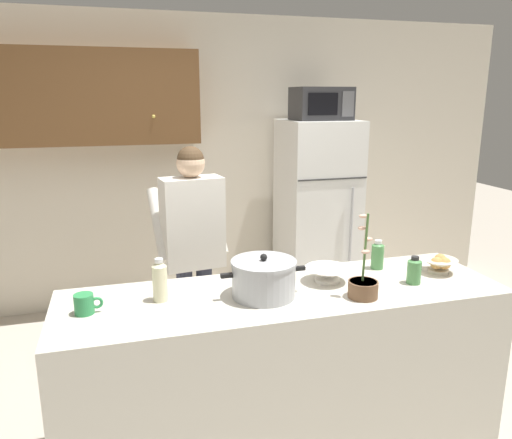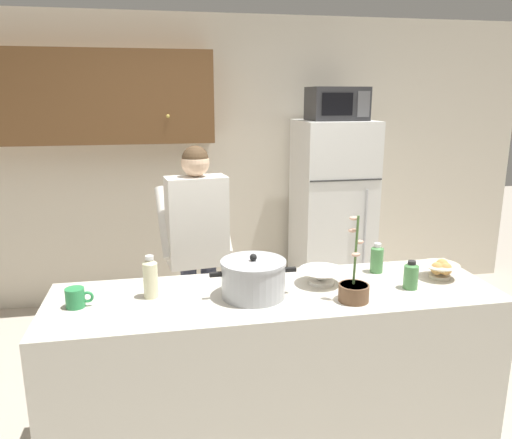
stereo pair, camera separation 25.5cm
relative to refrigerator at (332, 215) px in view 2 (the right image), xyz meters
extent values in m
cube|color=beige|center=(-0.95, 0.45, 0.45)|extent=(6.00, 0.12, 2.60)
cube|color=brown|center=(-2.15, 0.22, 1.04)|extent=(2.21, 0.34, 0.76)
sphere|color=gold|center=(-1.43, 0.05, 0.89)|extent=(0.03, 0.03, 0.03)
cube|color=beige|center=(-0.95, -1.85, -0.39)|extent=(2.31, 0.68, 0.92)
cube|color=white|center=(0.00, 0.00, 0.00)|extent=(0.64, 0.64, 1.69)
cube|color=#333333|center=(0.00, -0.32, 0.37)|extent=(0.63, 0.01, 0.01)
cylinder|color=#B2B2B7|center=(0.18, -0.35, -0.08)|extent=(0.02, 0.02, 0.76)
cube|color=#2D2D30|center=(0.00, -0.02, 0.99)|extent=(0.48, 0.36, 0.28)
cube|color=black|center=(-0.06, -0.20, 0.99)|extent=(0.26, 0.01, 0.18)
cube|color=#59595B|center=(0.17, -0.20, 0.99)|extent=(0.11, 0.01, 0.21)
cylinder|color=#33384C|center=(-1.21, -0.91, -0.46)|extent=(0.11, 0.11, 0.77)
cylinder|color=#33384C|center=(-1.35, -0.93, -0.46)|extent=(0.11, 0.11, 0.77)
cube|color=white|center=(-1.28, -0.92, 0.23)|extent=(0.43, 0.25, 0.61)
sphere|color=beige|center=(-1.28, -0.92, 0.63)|extent=(0.19, 0.19, 0.19)
sphere|color=#4C3823|center=(-1.28, -0.92, 0.65)|extent=(0.18, 0.18, 0.18)
cylinder|color=white|center=(-1.10, -0.77, 0.21)|extent=(0.13, 0.37, 0.47)
cylinder|color=white|center=(-1.50, -0.82, 0.21)|extent=(0.13, 0.37, 0.47)
cylinder|color=#ADAFB5|center=(-1.08, -1.88, 0.16)|extent=(0.32, 0.32, 0.17)
cylinder|color=#ADAFB5|center=(-1.08, -1.88, 0.25)|extent=(0.33, 0.33, 0.02)
sphere|color=black|center=(-1.08, -1.88, 0.28)|extent=(0.04, 0.04, 0.04)
cube|color=black|center=(-1.27, -1.88, 0.20)|extent=(0.06, 0.02, 0.02)
cube|color=black|center=(-0.89, -1.88, 0.20)|extent=(0.06, 0.02, 0.02)
cylinder|color=#2D8C4C|center=(-1.93, -1.85, 0.12)|extent=(0.09, 0.09, 0.10)
torus|color=#2D8C4C|center=(-1.88, -1.85, 0.12)|extent=(0.06, 0.01, 0.06)
cylinder|color=beige|center=(-0.02, -1.82, 0.08)|extent=(0.11, 0.11, 0.02)
cone|color=beige|center=(-0.02, -1.82, 0.12)|extent=(0.21, 0.21, 0.06)
sphere|color=tan|center=(-0.05, -1.84, 0.14)|extent=(0.07, 0.07, 0.07)
sphere|color=tan|center=(0.01, -1.80, 0.14)|extent=(0.07, 0.07, 0.07)
sphere|color=tan|center=(0.00, -1.86, 0.14)|extent=(0.07, 0.07, 0.07)
cylinder|color=white|center=(-0.69, -1.78, 0.08)|extent=(0.14, 0.14, 0.02)
cone|color=white|center=(-0.69, -1.78, 0.12)|extent=(0.25, 0.25, 0.06)
cylinder|color=beige|center=(-1.58, -1.79, 0.16)|extent=(0.07, 0.07, 0.18)
cone|color=beige|center=(-1.58, -1.79, 0.27)|extent=(0.07, 0.07, 0.03)
cylinder|color=white|center=(-1.58, -1.79, 0.28)|extent=(0.04, 0.04, 0.02)
cylinder|color=#4C8C4C|center=(-0.32, -1.67, 0.14)|extent=(0.07, 0.07, 0.14)
cone|color=#4C8C4C|center=(-0.32, -1.67, 0.23)|extent=(0.07, 0.07, 0.02)
cylinder|color=white|center=(-0.32, -1.67, 0.24)|extent=(0.04, 0.04, 0.02)
cylinder|color=#4C8C4C|center=(-0.25, -1.93, 0.14)|extent=(0.08, 0.08, 0.12)
cone|color=#4C8C4C|center=(-0.25, -1.93, 0.21)|extent=(0.08, 0.08, 0.02)
cylinder|color=#262626|center=(-0.25, -1.93, 0.21)|extent=(0.04, 0.04, 0.02)
cylinder|color=brown|center=(-0.60, -2.03, 0.12)|extent=(0.15, 0.15, 0.09)
cylinder|color=#38281E|center=(-0.60, -2.03, 0.15)|extent=(0.14, 0.14, 0.01)
cylinder|color=#4C7238|center=(-0.60, -2.03, 0.33)|extent=(0.01, 0.03, 0.35)
ellipsoid|color=#D8A58C|center=(-0.60, -2.04, 0.32)|extent=(0.04, 0.03, 0.02)
ellipsoid|color=#D8A58C|center=(-0.58, -2.02, 0.37)|extent=(0.04, 0.03, 0.02)
ellipsoid|color=#D8A58C|center=(-0.62, -2.02, 0.43)|extent=(0.04, 0.03, 0.02)
ellipsoid|color=#D8A58C|center=(-0.61, -2.01, 0.49)|extent=(0.04, 0.03, 0.02)
camera|label=1|loc=(-1.75, -4.10, 1.06)|focal=34.69mm
camera|label=2|loc=(-1.50, -4.16, 1.06)|focal=34.69mm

